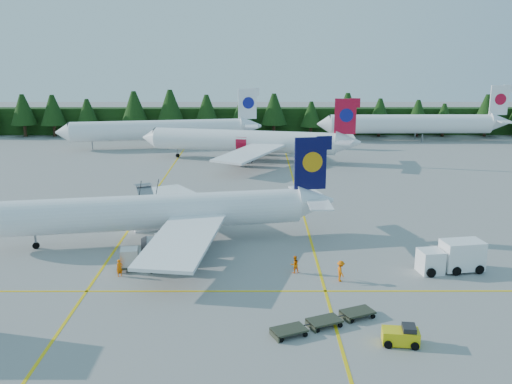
{
  "coord_description": "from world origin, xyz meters",
  "views": [
    {
      "loc": [
        0.12,
        -50.1,
        19.92
      ],
      "look_at": [
        0.23,
        13.79,
        3.5
      ],
      "focal_mm": 40.0,
      "sensor_mm": 36.0,
      "label": 1
    }
  ],
  "objects_px": {
    "service_truck": "(451,257)",
    "baggage_tug": "(402,335)",
    "airliner_navy": "(146,213)",
    "airstairs": "(152,219)",
    "airliner_red": "(240,141)"
  },
  "relations": [
    {
      "from": "baggage_tug",
      "to": "airstairs",
      "type": "bearing_deg",
      "value": 136.34
    },
    {
      "from": "airliner_navy",
      "to": "airstairs",
      "type": "height_order",
      "value": "airliner_navy"
    },
    {
      "from": "airliner_navy",
      "to": "service_truck",
      "type": "xyz_separation_m",
      "value": [
        28.99,
        -7.88,
        -1.79
      ]
    },
    {
      "from": "service_truck",
      "to": "airliner_navy",
      "type": "bearing_deg",
      "value": 155.36
    },
    {
      "from": "airliner_red",
      "to": "airstairs",
      "type": "xyz_separation_m",
      "value": [
        -8.94,
        -39.15,
        -2.49
      ]
    },
    {
      "from": "airliner_red",
      "to": "service_truck",
      "type": "bearing_deg",
      "value": -56.56
    },
    {
      "from": "airliner_navy",
      "to": "baggage_tug",
      "type": "bearing_deg",
      "value": -54.42
    },
    {
      "from": "airstairs",
      "to": "service_truck",
      "type": "relative_size",
      "value": 1.15
    },
    {
      "from": "airliner_red",
      "to": "service_truck",
      "type": "xyz_separation_m",
      "value": [
        20.46,
        -52.3,
        -2.0
      ]
    },
    {
      "from": "airliner_navy",
      "to": "airstairs",
      "type": "relative_size",
      "value": 5.15
    },
    {
      "from": "baggage_tug",
      "to": "service_truck",
      "type": "bearing_deg",
      "value": 66.42
    },
    {
      "from": "service_truck",
      "to": "baggage_tug",
      "type": "xyz_separation_m",
      "value": [
        -7.7,
        -13.14,
        -0.74
      ]
    },
    {
      "from": "airstairs",
      "to": "service_truck",
      "type": "height_order",
      "value": "airstairs"
    },
    {
      "from": "service_truck",
      "to": "baggage_tug",
      "type": "distance_m",
      "value": 15.24
    },
    {
      "from": "airstairs",
      "to": "baggage_tug",
      "type": "xyz_separation_m",
      "value": [
        21.69,
        -26.29,
        -0.25
      ]
    }
  ]
}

